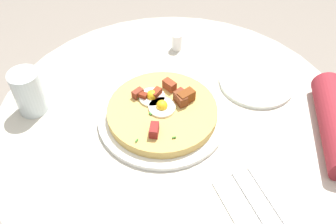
{
  "coord_description": "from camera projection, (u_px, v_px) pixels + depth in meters",
  "views": [
    {
      "loc": [
        0.6,
        -0.01,
        1.37
      ],
      "look_at": [
        -0.0,
        -0.01,
        0.73
      ],
      "focal_mm": 41.64,
      "sensor_mm": 36.0,
      "label": 1
    }
  ],
  "objects": [
    {
      "name": "salt_shaker",
      "position": [
        177.0,
        42.0,
        1.06
      ],
      "size": [
        0.03,
        0.03,
        0.05
      ],
      "primitive_type": "cylinder",
      "color": "white",
      "rests_on": "dining_table"
    },
    {
      "name": "water_glass",
      "position": [
        29.0,
        92.0,
        0.88
      ],
      "size": [
        0.07,
        0.07,
        0.11
      ],
      "primitive_type": "cylinder",
      "color": "silver",
      "rests_on": "dining_table"
    },
    {
      "name": "bread_plate",
      "position": [
        257.0,
        82.0,
        0.97
      ],
      "size": [
        0.19,
        0.19,
        0.01
      ],
      "primitive_type": "cylinder",
      "color": "silver",
      "rests_on": "dining_table"
    },
    {
      "name": "pizza_plate",
      "position": [
        162.0,
        115.0,
        0.89
      ],
      "size": [
        0.3,
        0.3,
        0.01
      ],
      "primitive_type": "cylinder",
      "color": "white",
      "rests_on": "dining_table"
    },
    {
      "name": "dining_table",
      "position": [
        173.0,
        161.0,
        1.02
      ],
      "size": [
        0.83,
        0.83,
        0.71
      ],
      "color": "beige",
      "rests_on": "ground_plane"
    },
    {
      "name": "fork",
      "position": [
        257.0,
        209.0,
        0.73
      ],
      "size": [
        0.17,
        0.08,
        0.0
      ],
      "primitive_type": "cube",
      "rotation": [
        0.0,
        0.0,
        0.39
      ],
      "color": "silver",
      "rests_on": "napkin"
    },
    {
      "name": "knife",
      "position": [
        273.0,
        202.0,
        0.74
      ],
      "size": [
        0.17,
        0.08,
        0.0
      ],
      "primitive_type": "cube",
      "rotation": [
        0.0,
        0.0,
        0.39
      ],
      "color": "silver",
      "rests_on": "napkin"
    },
    {
      "name": "napkin",
      "position": [
        265.0,
        207.0,
        0.74
      ],
      "size": [
        0.21,
        0.19,
        0.0
      ],
      "primitive_type": "cube",
      "rotation": [
        0.0,
        0.0,
        0.39
      ],
      "color": "white",
      "rests_on": "dining_table"
    },
    {
      "name": "breakfast_pizza",
      "position": [
        162.0,
        109.0,
        0.88
      ],
      "size": [
        0.25,
        0.25,
        0.05
      ],
      "color": "tan",
      "rests_on": "pizza_plate"
    }
  ]
}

